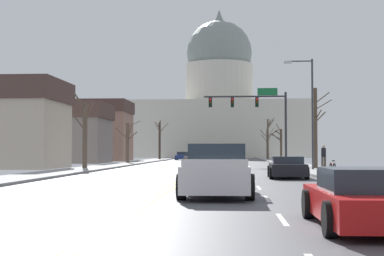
{
  "coord_description": "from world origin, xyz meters",
  "views": [
    {
      "loc": [
        2.39,
        -36.6,
        1.52
      ],
      "look_at": [
        -1.99,
        26.9,
        3.99
      ],
      "focal_mm": 52.88,
      "sensor_mm": 36.0,
      "label": 1
    }
  ],
  "objects": [
    {
      "name": "ground",
      "position": [
        0.0,
        -0.0,
        0.02
      ],
      "size": [
        20.0,
        180.0,
        0.2
      ],
      "color": "#48484E"
    },
    {
      "name": "signal_gantry",
      "position": [
        4.85,
        17.47,
        5.4
      ],
      "size": [
        7.91,
        0.41,
        7.29
      ],
      "color": "#28282D",
      "rests_on": "ground"
    },
    {
      "name": "street_lamp_right",
      "position": [
        7.94,
        4.07,
        4.78
      ],
      "size": [
        2.09,
        0.24,
        7.88
      ],
      "color": "#333338",
      "rests_on": "ground"
    },
    {
      "name": "capitol_building",
      "position": [
        0.0,
        80.2,
        10.37
      ],
      "size": [
        35.25,
        18.87,
        30.79
      ],
      "color": "beige",
      "rests_on": "ground"
    },
    {
      "name": "sedan_near_00",
      "position": [
        1.94,
        13.38,
        0.62
      ],
      "size": [
        2.05,
        4.3,
        1.32
      ],
      "color": "#9EA3A8",
      "rests_on": "ground"
    },
    {
      "name": "sedan_near_01",
      "position": [
        1.77,
        6.44,
        0.56
      ],
      "size": [
        1.94,
        4.44,
        1.18
      ],
      "color": "black",
      "rests_on": "ground"
    },
    {
      "name": "sedan_near_02",
      "position": [
        1.76,
        0.12,
        0.59
      ],
      "size": [
        2.12,
        4.56,
        1.26
      ],
      "color": "#9EA3A8",
      "rests_on": "ground"
    },
    {
      "name": "sedan_near_03",
      "position": [
        5.42,
        -5.83,
        0.56
      ],
      "size": [
        2.13,
        4.28,
        1.16
      ],
      "color": "black",
      "rests_on": "ground"
    },
    {
      "name": "sedan_near_04",
      "position": [
        2.04,
        -11.51,
        0.59
      ],
      "size": [
        2.01,
        4.69,
        1.27
      ],
      "color": "black",
      "rests_on": "ground"
    },
    {
      "name": "pickup_truck_near_05",
      "position": [
        1.91,
        -17.66,
        0.76
      ],
      "size": [
        2.36,
        5.62,
        1.73
      ],
      "color": "silver",
      "rests_on": "ground"
    },
    {
      "name": "sedan_near_06",
      "position": [
        4.99,
        -25.3,
        0.55
      ],
      "size": [
        2.0,
        4.48,
        1.17
      ],
      "color": "#B71414",
      "rests_on": "ground"
    },
    {
      "name": "sedan_oncoming_00",
      "position": [
        -1.93,
        26.74,
        0.59
      ],
      "size": [
        2.04,
        4.73,
        1.25
      ],
      "color": "#6B6056",
      "rests_on": "ground"
    },
    {
      "name": "sedan_oncoming_01",
      "position": [
        -1.66,
        38.73,
        0.56
      ],
      "size": [
        2.09,
        4.61,
        1.18
      ],
      "color": "navy",
      "rests_on": "ground"
    },
    {
      "name": "sedan_oncoming_02",
      "position": [
        -4.96,
        48.83,
        0.57
      ],
      "size": [
        2.0,
        4.64,
        1.22
      ],
      "color": "navy",
      "rests_on": "ground"
    },
    {
      "name": "flank_building_00",
      "position": [
        -17.92,
        27.61,
        3.51
      ],
      "size": [
        12.26,
        8.29,
        6.9
      ],
      "color": "slate",
      "rests_on": "ground"
    },
    {
      "name": "flank_building_01",
      "position": [
        -16.34,
        41.55,
        4.24
      ],
      "size": [
        9.15,
        8.43,
        8.38
      ],
      "color": "#8C6656",
      "rests_on": "ground"
    },
    {
      "name": "bare_tree_00",
      "position": [
        7.9,
        47.15,
        3.43
      ],
      "size": [
        1.79,
        2.11,
        6.15
      ],
      "color": "brown",
      "rests_on": "ground"
    },
    {
      "name": "bare_tree_01",
      "position": [
        -8.94,
        24.79,
        2.4
      ],
      "size": [
        2.59,
        1.53,
        4.62
      ],
      "color": "brown",
      "rests_on": "ground"
    },
    {
      "name": "bare_tree_02",
      "position": [
        8.74,
        36.47,
        2.36
      ],
      "size": [
        1.55,
        2.01,
        4.8
      ],
      "color": "#423328",
      "rests_on": "ground"
    },
    {
      "name": "bare_tree_03",
      "position": [
        -8.32,
        47.76,
        3.12
      ],
      "size": [
        2.06,
        2.91,
        5.95
      ],
      "color": "#423328",
      "rests_on": "ground"
    },
    {
      "name": "bare_tree_04",
      "position": [
        8.83,
        6.75,
        3.36
      ],
      "size": [
        1.38,
        1.42,
        6.09
      ],
      "color": "#4C3D2D",
      "rests_on": "ground"
    },
    {
      "name": "bare_tree_05",
      "position": [
        -8.92,
        6.46,
        2.9
      ],
      "size": [
        1.82,
        2.24,
        5.68
      ],
      "color": "brown",
      "rests_on": "ground"
    },
    {
      "name": "bare_tree_06",
      "position": [
        8.06,
        52.09,
        2.49
      ],
      "size": [
        2.18,
        2.43,
        4.76
      ],
      "color": "#4C3D2D",
      "rests_on": "ground"
    },
    {
      "name": "pedestrian_00",
      "position": [
        9.07,
        4.77,
        1.11
      ],
      "size": [
        0.35,
        0.34,
        1.73
      ],
      "color": "#4C4238",
      "rests_on": "ground"
    },
    {
      "name": "bicycle_parked",
      "position": [
        7.89,
        -5.46,
        0.49
      ],
      "size": [
        0.12,
        1.77,
        0.85
      ],
      "color": "black",
      "rests_on": "ground"
    }
  ]
}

